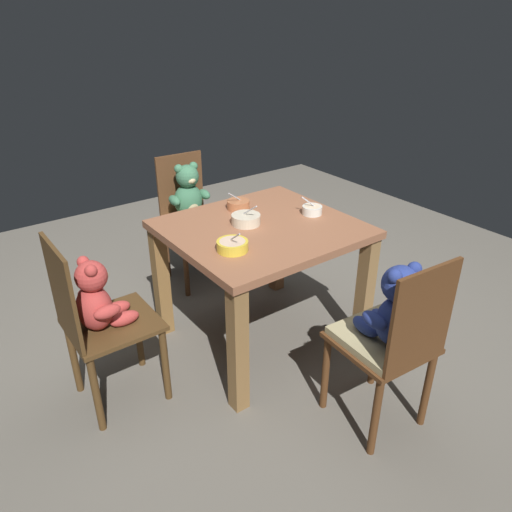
# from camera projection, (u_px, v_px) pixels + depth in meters

# --- Properties ---
(ground_plane) EXTENTS (5.20, 5.20, 0.04)m
(ground_plane) POSITION_uv_depth(u_px,v_px,m) (261.00, 338.00, 2.98)
(ground_plane) COLOR #676258
(dining_table) EXTENTS (0.99, 0.91, 0.74)m
(dining_table) POSITION_uv_depth(u_px,v_px,m) (261.00, 248.00, 2.70)
(dining_table) COLOR #915A3D
(dining_table) RESTS_ON ground_plane
(teddy_chair_near_front) EXTENTS (0.42, 0.43, 0.91)m
(teddy_chair_near_front) POSITION_uv_depth(u_px,v_px,m) (392.00, 324.00, 2.11)
(teddy_chair_near_front) COLOR #512F17
(teddy_chair_near_front) RESTS_ON ground_plane
(teddy_chair_far_center) EXTENTS (0.39, 0.40, 0.90)m
(teddy_chair_far_center) POSITION_uv_depth(u_px,v_px,m) (190.00, 206.00, 3.36)
(teddy_chair_far_center) COLOR #54331D
(teddy_chair_far_center) RESTS_ON ground_plane
(teddy_chair_near_left) EXTENTS (0.41, 0.39, 0.92)m
(teddy_chair_near_left) POSITION_uv_depth(u_px,v_px,m) (98.00, 309.00, 2.25)
(teddy_chair_near_left) COLOR #4C3319
(teddy_chair_near_left) RESTS_ON ground_plane
(porridge_bowl_terracotta_far_center) EXTENTS (0.14, 0.13, 0.12)m
(porridge_bowl_terracotta_far_center) POSITION_uv_depth(u_px,v_px,m) (238.00, 204.00, 2.84)
(porridge_bowl_terracotta_far_center) COLOR #BD7046
(porridge_bowl_terracotta_far_center) RESTS_ON dining_table
(porridge_bowl_yellow_near_left) EXTENTS (0.16, 0.17, 0.13)m
(porridge_bowl_yellow_near_left) POSITION_uv_depth(u_px,v_px,m) (232.00, 245.00, 2.36)
(porridge_bowl_yellow_near_left) COLOR yellow
(porridge_bowl_yellow_near_left) RESTS_ON dining_table
(porridge_bowl_white_near_right) EXTENTS (0.11, 0.11, 0.11)m
(porridge_bowl_white_near_right) POSITION_uv_depth(u_px,v_px,m) (312.00, 210.00, 2.77)
(porridge_bowl_white_near_right) COLOR white
(porridge_bowl_white_near_right) RESTS_ON dining_table
(porridge_bowl_cream_center) EXTENTS (0.16, 0.17, 0.13)m
(porridge_bowl_cream_center) POSITION_uv_depth(u_px,v_px,m) (246.00, 219.00, 2.64)
(porridge_bowl_cream_center) COLOR beige
(porridge_bowl_cream_center) RESTS_ON dining_table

